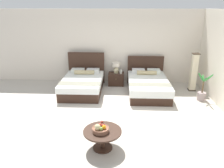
# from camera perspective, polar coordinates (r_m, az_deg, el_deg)

# --- Properties ---
(ground_plane) EXTENTS (10.11, 9.69, 0.02)m
(ground_plane) POSITION_cam_1_polar(r_m,az_deg,el_deg) (6.24, 0.15, -8.33)
(ground_plane) COLOR #BDB5A8
(wall_back) EXTENTS (10.11, 0.12, 2.81)m
(wall_back) POSITION_cam_1_polar(r_m,az_deg,el_deg) (8.68, 1.15, 9.65)
(wall_back) COLOR silver
(wall_back) RESTS_ON ground
(bed_near_window) EXTENTS (1.40, 2.06, 1.23)m
(bed_near_window) POSITION_cam_1_polar(r_m,az_deg,el_deg) (7.91, -7.54, 0.17)
(bed_near_window) COLOR #352117
(bed_near_window) RESTS_ON ground
(bed_near_corner) EXTENTS (1.38, 2.23, 1.09)m
(bed_near_corner) POSITION_cam_1_polar(r_m,az_deg,el_deg) (7.83, 9.23, -0.20)
(bed_near_corner) COLOR #352117
(bed_near_corner) RESTS_ON ground
(nightstand) EXTENTS (0.59, 0.49, 0.47)m
(nightstand) POSITION_cam_1_polar(r_m,az_deg,el_deg) (8.52, 1.07, 1.33)
(nightstand) COLOR #352117
(nightstand) RESTS_ON ground
(table_lamp) EXTENTS (0.31, 0.31, 0.40)m
(table_lamp) POSITION_cam_1_polar(r_m,az_deg,el_deg) (8.40, 1.10, 4.52)
(table_lamp) COLOR beige
(table_lamp) RESTS_ON nightstand
(vase) EXTENTS (0.10, 0.10, 0.14)m
(vase) POSITION_cam_1_polar(r_m,az_deg,el_deg) (8.38, 2.29, 3.22)
(vase) COLOR silver
(vase) RESTS_ON nightstand
(coffee_table) EXTENTS (0.82, 0.82, 0.44)m
(coffee_table) POSITION_cam_1_polar(r_m,az_deg,el_deg) (4.80, -2.48, -12.99)
(coffee_table) COLOR #352117
(coffee_table) RESTS_ON ground
(fruit_bowl) EXTENTS (0.36, 0.36, 0.20)m
(fruit_bowl) POSITION_cam_1_polar(r_m,az_deg,el_deg) (4.67, -3.04, -11.52)
(fruit_bowl) COLOR #885A44
(fruit_bowl) RESTS_ON coffee_table
(loose_apple) EXTENTS (0.07, 0.07, 0.07)m
(loose_apple) POSITION_cam_1_polar(r_m,az_deg,el_deg) (4.99, -2.63, -9.78)
(loose_apple) COLOR #B14031
(loose_apple) RESTS_ON coffee_table
(floor_lamp_corner) EXTENTS (0.24, 0.24, 1.36)m
(floor_lamp_corner) POSITION_cam_1_polar(r_m,az_deg,el_deg) (8.35, 20.39, 2.88)
(floor_lamp_corner) COLOR #2D2218
(floor_lamp_corner) RESTS_ON ground
(potted_palm) EXTENTS (0.55, 0.60, 0.95)m
(potted_palm) POSITION_cam_1_polar(r_m,az_deg,el_deg) (7.69, 22.31, -2.05)
(potted_palm) COLOR gray
(potted_palm) RESTS_ON ground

